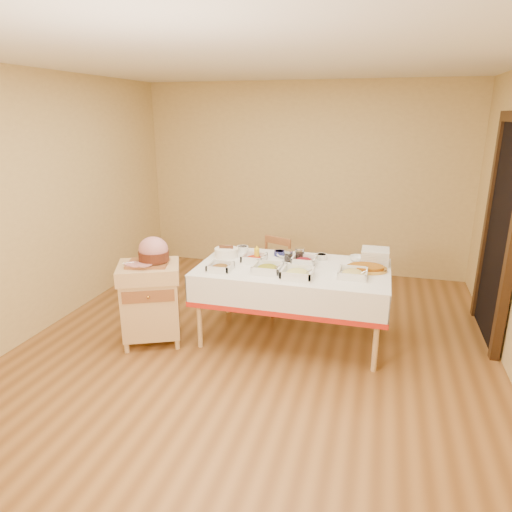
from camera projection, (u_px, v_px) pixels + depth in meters
The scene contains 23 objects.
room_shell at pixel (255, 217), 4.04m from camera, with size 5.00×5.00×5.00m.
doorway at pixel (502, 230), 4.36m from camera, with size 0.09×1.10×2.20m.
dining_table at pixel (293, 282), 4.45m from camera, with size 1.82×1.02×0.76m.
butcher_cart at pixel (151, 299), 4.42m from camera, with size 0.72×0.67×0.81m.
dining_chair at pixel (271, 274), 5.19m from camera, with size 0.48×0.47×0.84m.
ham_on_board at pixel (153, 253), 4.30m from camera, with size 0.40×0.38×0.27m.
serving_dish_a at pixel (220, 267), 4.30m from camera, with size 0.22×0.22×0.10m.
serving_dish_b at pixel (268, 268), 4.25m from camera, with size 0.26×0.26×0.11m.
serving_dish_c at pixel (297, 273), 4.12m from camera, with size 0.28×0.28×0.11m.
serving_dish_d at pixel (353, 273), 4.13m from camera, with size 0.26×0.26×0.10m.
serving_dish_e at pixel (254, 258), 4.54m from camera, with size 0.23×0.22×0.11m.
serving_dish_f at pixel (304, 261), 4.47m from camera, with size 0.24×0.23×0.11m.
small_bowl_left at pixel (243, 248), 4.88m from camera, with size 0.12×0.12×0.06m.
small_bowl_mid at pixel (280, 253), 4.75m from camera, with size 0.12×0.12×0.05m.
small_bowl_right at pixel (322, 256), 4.62m from camera, with size 0.11×0.11×0.05m.
bowl_white_imported at pixel (285, 256), 4.68m from camera, with size 0.16×0.16×0.04m, color white.
bowl_small_imported at pixel (357, 258), 4.57m from camera, with size 0.15×0.15×0.05m, color white.
preserve_jar_left at pixel (289, 256), 4.56m from camera, with size 0.09×0.09×0.12m.
preserve_jar_right at pixel (300, 255), 4.59m from camera, with size 0.10×0.10×0.12m.
mustard_bottle at pixel (257, 254), 4.54m from camera, with size 0.05×0.05×0.17m.
bread_basket at pixel (226, 252), 4.71m from camera, with size 0.24×0.24×0.11m.
plate_stack at pixel (375, 256), 4.48m from camera, with size 0.26×0.26×0.14m.
brass_platter at pixel (367, 268), 4.29m from camera, with size 0.38×0.27×0.05m.
Camera 1 is at (1.07, -3.81, 2.17)m, focal length 32.00 mm.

